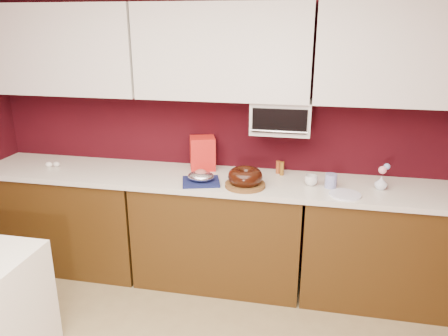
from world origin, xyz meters
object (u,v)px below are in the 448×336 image
at_px(pandoro_box, 203,153).
at_px(flower_vase, 381,182).
at_px(foil_ham_nest, 201,176).
at_px(bundt_cake, 245,177).
at_px(toaster_oven, 281,117).
at_px(blue_jar, 331,181).
at_px(coffee_mug, 311,179).

xyz_separation_m(pandoro_box, flower_vase, (1.39, -0.19, -0.08)).
bearing_deg(foil_ham_nest, bundt_cake, -1.70).
xyz_separation_m(toaster_oven, foil_ham_nest, (-0.56, -0.30, -0.42)).
bearing_deg(toaster_oven, blue_jar, -26.44).
distance_m(toaster_oven, pandoro_box, 0.72).
distance_m(toaster_oven, bundt_cake, 0.55).
bearing_deg(blue_jar, bundt_cake, -169.62).
relative_size(pandoro_box, flower_vase, 2.46).
relative_size(bundt_cake, flower_vase, 2.33).
relative_size(foil_ham_nest, blue_jar, 1.93).
xyz_separation_m(foil_ham_nest, pandoro_box, (-0.07, 0.33, 0.08)).
relative_size(coffee_mug, flower_vase, 0.85).
bearing_deg(toaster_oven, foil_ham_nest, -151.92).
bearing_deg(coffee_mug, bundt_cake, -164.75).
relative_size(foil_ham_nest, pandoro_box, 0.74).
xyz_separation_m(toaster_oven, flower_vase, (0.75, -0.16, -0.42)).
distance_m(blue_jar, flower_vase, 0.36).
bearing_deg(coffee_mug, pandoro_box, 166.47).
distance_m(coffee_mug, flower_vase, 0.50).
relative_size(bundt_cake, foil_ham_nest, 1.28).
height_order(toaster_oven, blue_jar, toaster_oven).
distance_m(pandoro_box, flower_vase, 1.40).
bearing_deg(toaster_oven, flower_vase, -11.97).
relative_size(coffee_mug, blue_jar, 0.90).
bearing_deg(flower_vase, foil_ham_nest, -173.90).
bearing_deg(pandoro_box, toaster_oven, -21.72).
relative_size(bundt_cake, blue_jar, 2.47).
xyz_separation_m(foil_ham_nest, flower_vase, (1.32, 0.14, 0.00)).
bearing_deg(flower_vase, bundt_cake, -171.21).
bearing_deg(coffee_mug, flower_vase, 2.42).
xyz_separation_m(bundt_cake, foil_ham_nest, (-0.34, 0.01, -0.03)).
distance_m(foil_ham_nest, coffee_mug, 0.83).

